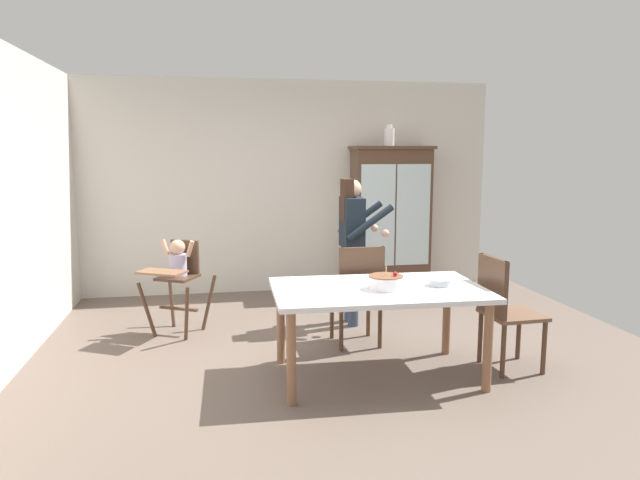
{
  "coord_description": "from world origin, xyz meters",
  "views": [
    {
      "loc": [
        -0.97,
        -4.82,
        1.82
      ],
      "look_at": [
        0.05,
        0.7,
        0.95
      ],
      "focal_mm": 32.61,
      "sensor_mm": 36.0,
      "label": 1
    }
  ],
  "objects_px": {
    "dining_chair_far_side": "(359,289)",
    "china_cabinet": "(390,219)",
    "dining_chair_right_end": "(502,305)",
    "serving_bowl": "(439,282)",
    "ceramic_vase": "(389,137)",
    "adult_person": "(353,233)",
    "birthday_cake": "(386,282)",
    "high_chair_with_toddler": "(178,269)",
    "dining_table": "(378,297)"
  },
  "relations": [
    {
      "from": "high_chair_with_toddler",
      "to": "serving_bowl",
      "type": "distance_m",
      "value": 2.61
    },
    {
      "from": "ceramic_vase",
      "to": "adult_person",
      "type": "relative_size",
      "value": 0.18
    },
    {
      "from": "birthday_cake",
      "to": "ceramic_vase",
      "type": "bearing_deg",
      "value": 72.64
    },
    {
      "from": "ceramic_vase",
      "to": "dining_table",
      "type": "distance_m",
      "value": 3.29
    },
    {
      "from": "ceramic_vase",
      "to": "serving_bowl",
      "type": "xyz_separation_m",
      "value": [
        -0.45,
        -2.88,
        -1.22
      ]
    },
    {
      "from": "serving_bowl",
      "to": "dining_chair_far_side",
      "type": "height_order",
      "value": "dining_chair_far_side"
    },
    {
      "from": "serving_bowl",
      "to": "china_cabinet",
      "type": "bearing_deg",
      "value": 80.42
    },
    {
      "from": "birthday_cake",
      "to": "dining_chair_right_end",
      "type": "xyz_separation_m",
      "value": [
        1.01,
        0.02,
        -0.24
      ]
    },
    {
      "from": "ceramic_vase",
      "to": "dining_chair_right_end",
      "type": "distance_m",
      "value": 3.23
    },
    {
      "from": "birthday_cake",
      "to": "serving_bowl",
      "type": "distance_m",
      "value": 0.46
    },
    {
      "from": "ceramic_vase",
      "to": "birthday_cake",
      "type": "bearing_deg",
      "value": -107.36
    },
    {
      "from": "adult_person",
      "to": "birthday_cake",
      "type": "xyz_separation_m",
      "value": [
        -0.1,
        -1.52,
        -0.17
      ]
    },
    {
      "from": "china_cabinet",
      "to": "birthday_cake",
      "type": "xyz_separation_m",
      "value": [
        -0.94,
        -2.9,
        -0.15
      ]
    },
    {
      "from": "dining_chair_right_end",
      "to": "serving_bowl",
      "type": "bearing_deg",
      "value": 86.4
    },
    {
      "from": "high_chair_with_toddler",
      "to": "dining_table",
      "type": "bearing_deg",
      "value": -13.51
    },
    {
      "from": "birthday_cake",
      "to": "dining_chair_right_end",
      "type": "distance_m",
      "value": 1.04
    },
    {
      "from": "high_chair_with_toddler",
      "to": "adult_person",
      "type": "height_order",
      "value": "adult_person"
    },
    {
      "from": "birthday_cake",
      "to": "serving_bowl",
      "type": "height_order",
      "value": "birthday_cake"
    },
    {
      "from": "china_cabinet",
      "to": "adult_person",
      "type": "height_order",
      "value": "china_cabinet"
    },
    {
      "from": "adult_person",
      "to": "birthday_cake",
      "type": "relative_size",
      "value": 5.47
    },
    {
      "from": "high_chair_with_toddler",
      "to": "adult_person",
      "type": "xyz_separation_m",
      "value": [
        1.78,
        0.0,
        0.31
      ]
    },
    {
      "from": "ceramic_vase",
      "to": "dining_chair_far_side",
      "type": "distance_m",
      "value": 2.72
    },
    {
      "from": "high_chair_with_toddler",
      "to": "adult_person",
      "type": "bearing_deg",
      "value": 28.2
    },
    {
      "from": "adult_person",
      "to": "dining_chair_far_side",
      "type": "relative_size",
      "value": 1.59
    },
    {
      "from": "serving_bowl",
      "to": "birthday_cake",
      "type": "bearing_deg",
      "value": -176.73
    },
    {
      "from": "ceramic_vase",
      "to": "birthday_cake",
      "type": "relative_size",
      "value": 0.96
    },
    {
      "from": "high_chair_with_toddler",
      "to": "dining_chair_far_side",
      "type": "height_order",
      "value": "dining_chair_far_side"
    },
    {
      "from": "dining_chair_far_side",
      "to": "dining_chair_right_end",
      "type": "distance_m",
      "value": 1.28
    },
    {
      "from": "adult_person",
      "to": "serving_bowl",
      "type": "relative_size",
      "value": 8.5
    },
    {
      "from": "china_cabinet",
      "to": "dining_table",
      "type": "xyz_separation_m",
      "value": [
        -0.99,
        -2.85,
        -0.28
      ]
    },
    {
      "from": "ceramic_vase",
      "to": "high_chair_with_toddler",
      "type": "height_order",
      "value": "ceramic_vase"
    },
    {
      "from": "serving_bowl",
      "to": "dining_chair_right_end",
      "type": "xyz_separation_m",
      "value": [
        0.55,
        -0.01,
        -0.21
      ]
    },
    {
      "from": "birthday_cake",
      "to": "high_chair_with_toddler",
      "type": "bearing_deg",
      "value": 138.02
    },
    {
      "from": "high_chair_with_toddler",
      "to": "dining_chair_right_end",
      "type": "relative_size",
      "value": 0.99
    },
    {
      "from": "dining_table",
      "to": "china_cabinet",
      "type": "bearing_deg",
      "value": 70.89
    },
    {
      "from": "dining_chair_far_side",
      "to": "china_cabinet",
      "type": "bearing_deg",
      "value": -116.11
    },
    {
      "from": "china_cabinet",
      "to": "adult_person",
      "type": "bearing_deg",
      "value": -121.32
    },
    {
      "from": "china_cabinet",
      "to": "serving_bowl",
      "type": "xyz_separation_m",
      "value": [
        -0.49,
        -2.88,
        -0.17
      ]
    },
    {
      "from": "adult_person",
      "to": "dining_table",
      "type": "height_order",
      "value": "adult_person"
    },
    {
      "from": "china_cabinet",
      "to": "birthday_cake",
      "type": "height_order",
      "value": "china_cabinet"
    },
    {
      "from": "ceramic_vase",
      "to": "adult_person",
      "type": "xyz_separation_m",
      "value": [
        -0.81,
        -1.39,
        -1.02
      ]
    },
    {
      "from": "dining_chair_far_side",
      "to": "serving_bowl",
      "type": "bearing_deg",
      "value": 120.36
    },
    {
      "from": "china_cabinet",
      "to": "ceramic_vase",
      "type": "height_order",
      "value": "ceramic_vase"
    },
    {
      "from": "high_chair_with_toddler",
      "to": "dining_chair_far_side",
      "type": "distance_m",
      "value": 1.82
    },
    {
      "from": "dining_table",
      "to": "birthday_cake",
      "type": "height_order",
      "value": "birthday_cake"
    },
    {
      "from": "china_cabinet",
      "to": "dining_chair_right_end",
      "type": "bearing_deg",
      "value": -88.66
    },
    {
      "from": "china_cabinet",
      "to": "dining_chair_far_side",
      "type": "bearing_deg",
      "value": -114.41
    },
    {
      "from": "dining_chair_right_end",
      "to": "dining_chair_far_side",
      "type": "bearing_deg",
      "value": 50.49
    },
    {
      "from": "ceramic_vase",
      "to": "dining_chair_right_end",
      "type": "bearing_deg",
      "value": -87.99
    },
    {
      "from": "dining_table",
      "to": "dining_chair_far_side",
      "type": "xyz_separation_m",
      "value": [
        0.03,
        0.73,
        -0.1
      ]
    }
  ]
}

